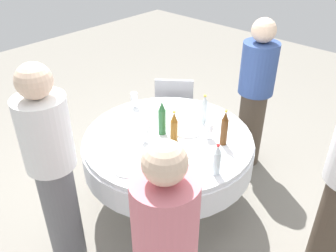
% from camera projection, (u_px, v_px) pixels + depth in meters
% --- Properties ---
extents(ground_plane, '(10.00, 10.00, 0.00)m').
position_uv_depth(ground_plane, '(168.00, 201.00, 3.45)').
color(ground_plane, gray).
extents(dining_table, '(1.46, 1.46, 0.74)m').
position_uv_depth(dining_table, '(168.00, 150.00, 3.13)').
color(dining_table, white).
rests_on(dining_table, ground_plane).
extents(bottle_amber_south, '(0.06, 0.06, 0.28)m').
position_uv_depth(bottle_amber_south, '(174.00, 127.00, 2.93)').
color(bottle_amber_south, '#8C5619').
rests_on(bottle_amber_south, dining_table).
extents(bottle_clear_west, '(0.06, 0.06, 0.27)m').
position_uv_depth(bottle_clear_west, '(204.00, 110.00, 3.18)').
color(bottle_clear_west, silver).
rests_on(bottle_clear_west, dining_table).
extents(bottle_green_right, '(0.06, 0.06, 0.32)m').
position_uv_depth(bottle_green_right, '(162.00, 119.00, 3.01)').
color(bottle_green_right, '#2D6B38').
rests_on(bottle_green_right, dining_table).
extents(bottle_clear_north, '(0.06, 0.06, 0.26)m').
position_uv_depth(bottle_clear_north, '(217.00, 160.00, 2.57)').
color(bottle_clear_north, silver).
rests_on(bottle_clear_north, dining_table).
extents(bottle_brown_near, '(0.06, 0.06, 0.31)m').
position_uv_depth(bottle_brown_near, '(224.00, 129.00, 2.88)').
color(bottle_brown_near, '#593314').
rests_on(bottle_brown_near, dining_table).
extents(wine_glass_north, '(0.07, 0.07, 0.14)m').
position_uv_depth(wine_glass_north, '(209.00, 128.00, 2.98)').
color(wine_glass_north, white).
rests_on(wine_glass_north, dining_table).
extents(wine_glass_near, '(0.07, 0.07, 0.15)m').
position_uv_depth(wine_glass_near, '(134.00, 97.00, 3.44)').
color(wine_glass_near, white).
rests_on(wine_glass_near, dining_table).
extents(wine_glass_east, '(0.06, 0.06, 0.14)m').
position_uv_depth(wine_glass_east, '(144.00, 131.00, 2.93)').
color(wine_glass_east, white).
rests_on(wine_glass_east, dining_table).
extents(plate_inner, '(0.24, 0.24, 0.02)m').
position_uv_depth(plate_inner, '(128.00, 167.00, 2.69)').
color(plate_inner, white).
rests_on(plate_inner, dining_table).
extents(plate_front, '(0.26, 0.26, 0.02)m').
position_uv_depth(plate_front, '(138.00, 123.00, 3.22)').
color(plate_front, white).
rests_on(plate_front, dining_table).
extents(plate_rear, '(0.26, 0.26, 0.02)m').
position_uv_depth(plate_rear, '(187.00, 130.00, 3.12)').
color(plate_rear, white).
rests_on(plate_rear, dining_table).
extents(spoon_west, '(0.14, 0.14, 0.00)m').
position_uv_depth(spoon_west, '(181.00, 158.00, 2.80)').
color(spoon_west, silver).
rests_on(spoon_west, dining_table).
extents(person_south, '(0.34, 0.34, 1.56)m').
position_uv_depth(person_south, '(255.00, 93.00, 3.56)').
color(person_south, '#4C3F33').
rests_on(person_south, ground_plane).
extents(person_north, '(0.34, 0.34, 1.64)m').
position_uv_depth(person_north, '(53.00, 168.00, 2.49)').
color(person_north, slate).
rests_on(person_north, ground_plane).
extents(chair_east, '(0.56, 0.56, 0.87)m').
position_uv_depth(chair_east, '(174.00, 105.00, 3.97)').
color(chair_east, '#99999E').
rests_on(chair_east, ground_plane).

